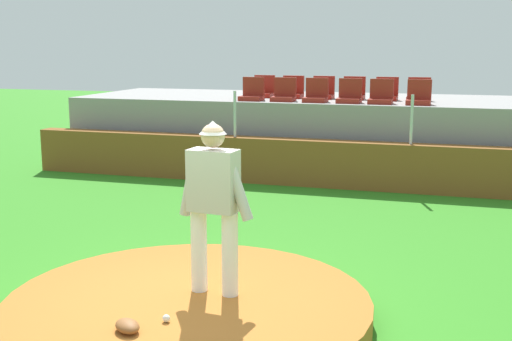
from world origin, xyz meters
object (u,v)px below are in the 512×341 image
object	(u,v)px
baseball	(166,318)
stadium_chair_8	(323,92)
fielding_glove	(127,326)
stadium_chair_2	(316,94)
stadium_chair_1	(284,94)
stadium_chair_10	(387,93)
stadium_chair_7	(293,91)
pitcher	(214,195)
stadium_chair_6	(263,90)
stadium_chair_4	(381,96)
stadium_chair_5	(419,97)
stadium_chair_3	(349,95)
stadium_chair_11	(419,94)
stadium_chair_9	(354,92)
stadium_chair_0	(252,93)

from	to	relation	value
baseball	stadium_chair_8	distance (m)	9.49
fielding_glove	stadium_chair_2	xyz separation A→B (m)	(-0.13, 8.75, 1.47)
stadium_chair_1	stadium_chair_10	size ratio (longest dim) A/B	1.00
stadium_chair_8	stadium_chair_7	bearing A→B (deg)	2.16
pitcher	stadium_chair_6	distance (m)	8.78
stadium_chair_4	stadium_chair_5	world-z (taller)	same
stadium_chair_7	stadium_chair_10	distance (m)	2.11
fielding_glove	stadium_chair_8	xyz separation A→B (m)	(-0.16, 9.66, 1.47)
stadium_chair_2	stadium_chair_6	distance (m)	1.70
stadium_chair_3	stadium_chair_5	xyz separation A→B (m)	(1.41, -0.01, 0.00)
stadium_chair_5	stadium_chair_11	world-z (taller)	same
baseball	stadium_chair_6	bearing A→B (deg)	100.88
stadium_chair_4	stadium_chair_7	world-z (taller)	same
stadium_chair_3	stadium_chair_9	world-z (taller)	same
stadium_chair_4	stadium_chair_8	xyz separation A→B (m)	(-1.39, 0.92, 0.00)
stadium_chair_0	stadium_chair_7	bearing A→B (deg)	-127.38
baseball	stadium_chair_6	distance (m)	9.67
stadium_chair_10	stadium_chair_11	world-z (taller)	same
stadium_chair_3	stadium_chair_0	bearing A→B (deg)	0.12
stadium_chair_3	pitcher	bearing A→B (deg)	88.75
stadium_chair_3	stadium_chair_11	xyz separation A→B (m)	(1.35, 0.92, 0.00)
fielding_glove	stadium_chair_6	world-z (taller)	stadium_chair_6
stadium_chair_3	stadium_chair_9	distance (m)	0.90
pitcher	stadium_chair_4	distance (m)	7.67
stadium_chair_8	stadium_chair_9	bearing A→B (deg)	179.07
stadium_chair_6	stadium_chair_8	distance (m)	1.40
stadium_chair_0	stadium_chair_3	world-z (taller)	same
stadium_chair_8	fielding_glove	bearing A→B (deg)	90.93
fielding_glove	stadium_chair_1	xyz separation A→B (m)	(-0.83, 8.77, 1.47)
pitcher	stadium_chair_6	xyz separation A→B (m)	(-1.97, 8.54, 0.47)
stadium_chair_2	stadium_chair_4	bearing A→B (deg)	179.55
stadium_chair_3	stadium_chair_6	distance (m)	2.33
stadium_chair_0	stadium_chair_6	size ratio (longest dim) A/B	1.00
baseball	stadium_chair_1	xyz separation A→B (m)	(-1.08, 8.48, 1.49)
baseball	stadium_chair_9	xyz separation A→B (m)	(0.29, 9.35, 1.49)
baseball	fielding_glove	world-z (taller)	fielding_glove
stadium_chair_1	pitcher	bearing A→B (deg)	99.28
stadium_chair_5	stadium_chair_7	bearing A→B (deg)	-17.42
baseball	stadium_chair_0	bearing A→B (deg)	101.92
baseball	stadium_chair_4	bearing A→B (deg)	83.35
stadium_chair_6	stadium_chair_9	xyz separation A→B (m)	(2.09, -0.02, 0.00)
stadium_chair_8	stadium_chair_10	bearing A→B (deg)	178.18
stadium_chair_5	stadium_chair_9	bearing A→B (deg)	-31.93
stadium_chair_0	stadium_chair_5	bearing A→B (deg)	179.94
fielding_glove	stadium_chair_3	xyz separation A→B (m)	(0.58, 8.75, 1.47)
fielding_glove	stadium_chair_4	size ratio (longest dim) A/B	0.60
fielding_glove	stadium_chair_2	bearing A→B (deg)	130.26
stadium_chair_5	stadium_chair_2	bearing A→B (deg)	-0.36
stadium_chair_0	stadium_chair_9	distance (m)	2.26
fielding_glove	stadium_chair_8	bearing A→B (deg)	130.36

